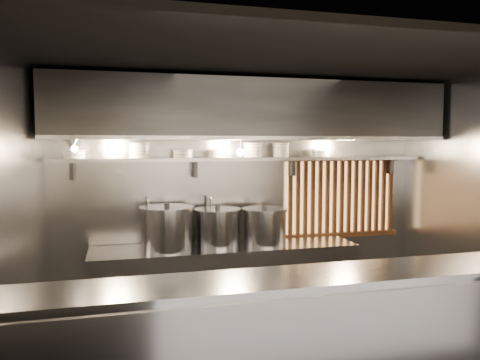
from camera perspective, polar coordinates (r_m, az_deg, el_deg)
name	(u,v)px	position (r m, az deg, el deg)	size (l,w,h in m)	color
ceiling	(286,60)	(4.31, 5.60, 14.31)	(4.50, 4.50, 0.00)	black
wall_back	(242,198)	(5.72, 0.28, -2.18)	(4.50, 4.50, 0.00)	gray
wall_left	(17,227)	(4.12, -25.56, -5.22)	(3.00, 3.00, 0.00)	gray
serving_counter	(329,349)	(3.68, 10.81, -19.59)	(4.50, 0.56, 1.13)	#A1A1A6
cooking_bench	(225,284)	(5.49, -1.80, -12.60)	(3.00, 0.70, 0.90)	#A1A1A6
bowl_shelf	(246,159)	(5.51, 0.77, 2.58)	(4.40, 0.34, 0.04)	#A1A1A6
exhaust_hood	(252,111)	(5.30, 1.41, 8.39)	(4.40, 0.81, 0.65)	#2D2D30
wood_screen	(341,197)	(6.14, 12.22, -2.01)	(1.56, 0.09, 1.04)	#F5BD6E
faucet_left	(148,210)	(5.42, -11.21, -3.63)	(0.04, 0.30, 0.50)	silver
faucet_right	(208,208)	(5.50, -3.90, -3.43)	(0.04, 0.30, 0.50)	silver
heat_lamp	(72,143)	(4.86, -19.84, 4.27)	(0.25, 0.35, 0.20)	#A1A1A6
pendant_bulb	(241,152)	(5.36, 0.08, 3.40)	(0.09, 0.09, 0.19)	#2D2D30
stock_pot_left	(218,227)	(5.35, -2.73, -5.74)	(0.65, 0.65, 0.46)	#A1A1A6
stock_pot_mid	(167,228)	(5.21, -8.87, -5.79)	(0.79, 0.79, 0.51)	#A1A1A6
stock_pot_right	(265,226)	(5.43, 3.01, -5.62)	(0.66, 0.66, 0.46)	#A1A1A6
bowl_stack_0	(74,154)	(5.33, -19.61, 2.98)	(0.24, 0.24, 0.09)	white
bowl_stack_1	(140,150)	(5.31, -12.12, 3.54)	(0.24, 0.24, 0.17)	white
bowl_stack_2	(183,154)	(5.36, -6.99, 3.21)	(0.23, 0.23, 0.09)	white
bowl_stack_3	(215,153)	(5.42, -3.07, 3.25)	(0.20, 0.20, 0.09)	white
bowl_stack_4	(253,150)	(5.53, 1.61, 3.67)	(0.24, 0.24, 0.17)	white
bowl_stack_5	(281,150)	(5.64, 5.01, 3.67)	(0.20, 0.20, 0.17)	white
bowl_stack_6	(320,153)	(5.83, 9.77, 3.28)	(0.21, 0.21, 0.09)	white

